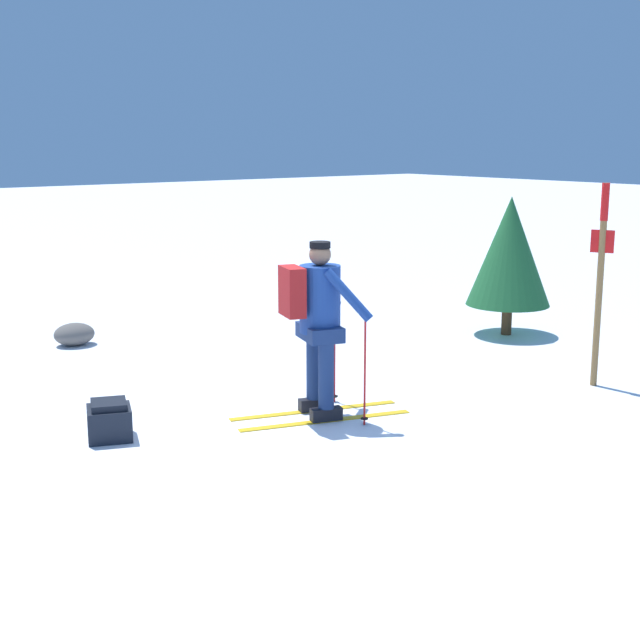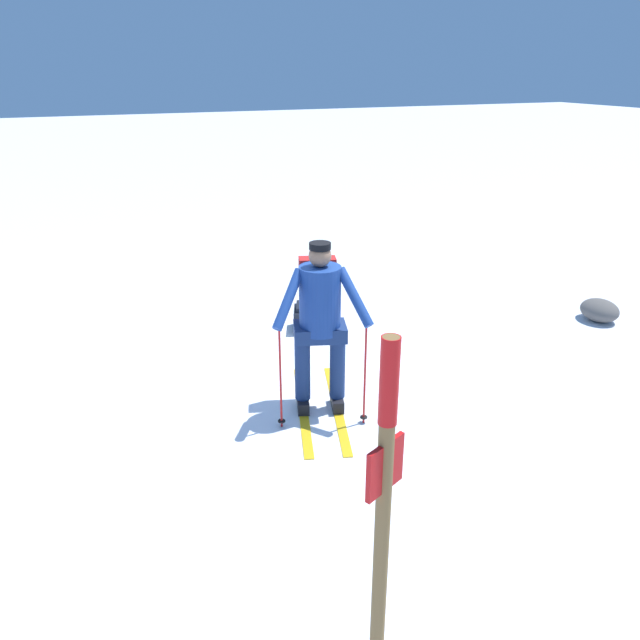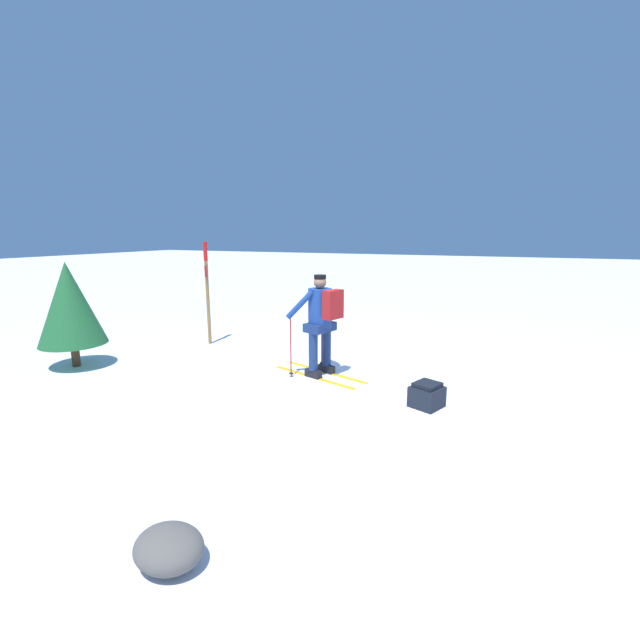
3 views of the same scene
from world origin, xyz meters
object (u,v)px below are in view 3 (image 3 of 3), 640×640
dropped_backpack (427,395)px  pine_tree (69,304)px  trail_marker (207,284)px  skier (321,318)px  rock_boulder (169,548)px

dropped_backpack → pine_tree: (6.11, 0.63, 0.97)m
trail_marker → dropped_backpack: bearing=161.6°
skier → trail_marker: size_ratio=0.81×
trail_marker → rock_boulder: trail_marker is taller
skier → dropped_backpack: 2.13m
dropped_backpack → pine_tree: size_ratio=0.27×
dropped_backpack → trail_marker: (4.89, -1.62, 1.13)m
dropped_backpack → rock_boulder: bearing=71.6°
skier → trail_marker: 3.21m
skier → pine_tree: bearing=16.6°
trail_marker → pine_tree: size_ratio=1.16×
dropped_backpack → rock_boulder: size_ratio=0.96×
rock_boulder → pine_tree: 5.84m
skier → pine_tree: (4.26, 1.27, 0.15)m
skier → pine_tree: size_ratio=0.94×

